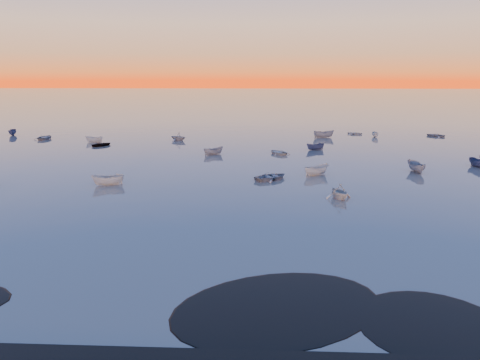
# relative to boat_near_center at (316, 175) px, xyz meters

# --- Properties ---
(ground) EXTENTS (600.00, 600.00, 0.00)m
(ground) POSITION_rel_boat_near_center_xyz_m (-12.54, 61.79, 0.00)
(ground) COLOR #6D655B
(ground) RESTS_ON ground
(mud_lobes) EXTENTS (140.00, 6.00, 0.07)m
(mud_lobes) POSITION_rel_boat_near_center_xyz_m (-12.54, -39.21, 0.01)
(mud_lobes) COLOR black
(mud_lobes) RESTS_ON ground
(moored_fleet) EXTENTS (124.00, 58.00, 1.20)m
(moored_fleet) POSITION_rel_boat_near_center_xyz_m (-12.54, 14.79, 0.00)
(moored_fleet) COLOR beige
(moored_fleet) RESTS_ON ground
(boat_near_center) EXTENTS (3.57, 4.27, 1.38)m
(boat_near_center) POSITION_rel_boat_near_center_xyz_m (0.00, 0.00, 0.00)
(boat_near_center) COLOR beige
(boat_near_center) RESTS_ON ground
(boat_near_right) EXTENTS (4.01, 2.78, 1.28)m
(boat_near_right) POSITION_rel_boat_near_center_xyz_m (1.16, -11.92, 0.00)
(boat_near_right) COLOR beige
(boat_near_right) RESTS_ON ground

